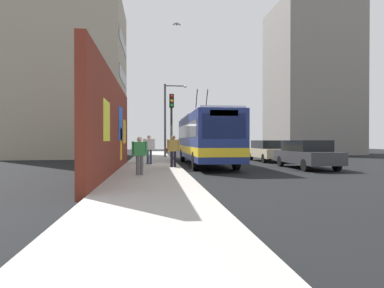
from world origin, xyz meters
The scene contains 14 objects.
ground_plane centered at (0.00, 0.00, 0.00)m, with size 80.00×80.00×0.00m, color black.
sidewalk_slab centered at (0.00, 1.60, 0.07)m, with size 48.00×3.20×0.15m, color #ADA8A0.
graffiti_wall centered at (-4.20, 3.35, 2.21)m, with size 13.57×0.32×4.42m.
building_far_left centered at (12.16, 9.20, 7.24)m, with size 8.74×9.81×14.48m.
building_far_right centered at (17.24, -17.00, 8.62)m, with size 8.63×8.83×17.25m.
city_bus centered at (1.07, -1.80, 1.80)m, with size 11.36×2.49×5.01m.
parked_car_dark_gray centered at (-2.20, -7.00, 0.84)m, with size 4.89×1.93×1.58m.
parked_car_champagne centered at (4.16, -7.00, 0.84)m, with size 4.81×1.78×1.58m.
pedestrian_near_wall centered at (-5.98, 2.05, 1.07)m, with size 0.22×0.65×1.58m.
pedestrian_at_curb centered at (-2.06, 0.43, 1.15)m, with size 0.23×0.75×1.69m.
pedestrian_midblock centered at (0.25, 1.73, 1.18)m, with size 0.23×0.69×1.74m.
traffic_light centered at (0.81, 0.35, 3.05)m, with size 0.49×0.28×4.32m.
street_lamp centered at (8.86, 0.21, 3.81)m, with size 0.44×1.98×6.31m.
flying_pigeons centered at (3.34, -0.15, 9.69)m, with size 0.32×0.54×0.16m.
Camera 1 is at (-19.69, 1.52, 1.56)m, focal length 30.85 mm.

